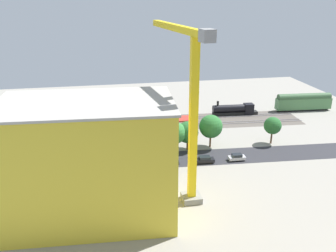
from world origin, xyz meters
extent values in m
plane|color=gray|center=(0.00, 0.00, 0.00)|extent=(146.70, 146.70, 0.00)
cube|color=#5B544C|center=(0.00, -21.06, 0.00)|extent=(92.40, 19.99, 0.01)
cube|color=#2D2D33|center=(0.00, 5.23, 0.00)|extent=(92.07, 14.78, 0.01)
cube|color=#9E9EA8|center=(0.00, -24.88, 0.18)|extent=(91.51, 5.92, 0.12)
cube|color=#9E9EA8|center=(0.00, -23.44, 0.18)|extent=(91.51, 5.92, 0.12)
cube|color=#9E9EA8|center=(0.00, -18.67, 0.18)|extent=(91.51, 5.92, 0.12)
cube|color=#9E9EA8|center=(0.00, -17.23, 0.18)|extent=(91.51, 5.92, 0.12)
cube|color=#B73328|center=(12.39, -12.90, 4.13)|extent=(45.41, 7.51, 0.43)
cylinder|color=slate|center=(-7.91, -11.61, 1.96)|extent=(0.30, 0.30, 3.91)
cylinder|color=slate|center=(12.39, -12.90, 1.96)|extent=(0.30, 0.30, 3.91)
cylinder|color=slate|center=(32.69, -14.19, 1.96)|extent=(0.30, 0.30, 3.91)
cube|color=black|center=(-27.29, -24.16, 0.50)|extent=(15.05, 3.11, 1.00)
cylinder|color=black|center=(-25.81, -24.26, 2.20)|extent=(12.10, 3.16, 2.40)
cube|color=black|center=(-31.78, -23.88, 1.78)|extent=(3.13, 2.79, 3.55)
cylinder|color=black|center=(-21.33, -24.54, 4.10)|extent=(0.70, 0.70, 1.40)
cube|color=black|center=(-51.58, -24.16, 0.30)|extent=(17.19, 3.34, 0.60)
cube|color=#4C7F4C|center=(-51.58, -24.16, 2.45)|extent=(19.13, 4.03, 3.70)
cylinder|color=#355935|center=(-51.58, -24.16, 4.55)|extent=(18.37, 3.98, 2.83)
cube|color=black|center=(-15.37, 8.75, 0.15)|extent=(3.45, 1.76, 0.30)
cube|color=silver|center=(-15.37, 8.75, 0.66)|extent=(4.10, 1.85, 0.71)
cube|color=#1E2328|center=(-15.37, 8.75, 1.32)|extent=(2.31, 1.59, 0.62)
cube|color=black|center=(-7.39, 8.57, 0.15)|extent=(3.94, 2.01, 0.30)
cube|color=black|center=(-7.39, 8.57, 0.66)|extent=(4.68, 2.13, 0.72)
cube|color=#1E2328|center=(-7.39, 8.57, 1.33)|extent=(2.65, 1.79, 0.63)
cube|color=black|center=(0.95, 8.21, 0.15)|extent=(3.65, 1.83, 0.30)
cube|color=black|center=(0.95, 8.21, 0.66)|extent=(4.33, 1.92, 0.72)
cube|color=#1E2328|center=(0.95, 8.21, 1.36)|extent=(2.44, 1.65, 0.68)
cube|color=black|center=(8.66, 9.01, 0.15)|extent=(3.66, 1.93, 0.30)
cube|color=gray|center=(8.66, 9.01, 0.68)|extent=(4.34, 2.04, 0.75)
cube|color=#1E2328|center=(8.66, 9.01, 1.38)|extent=(2.47, 1.71, 0.66)
cube|color=yellow|center=(18.29, 25.11, 10.42)|extent=(29.42, 18.60, 20.85)
cube|color=#ADA89E|center=(18.29, 25.11, 21.05)|extent=(30.06, 19.23, 0.40)
cube|color=gray|center=(-0.27, 24.08, 0.60)|extent=(3.60, 3.60, 1.20)
cube|color=yellow|center=(-0.27, 24.08, 15.51)|extent=(1.40, 1.40, 31.03)
cube|color=yellow|center=(1.10, 14.63, 31.63)|extent=(4.79, 25.00, 1.20)
cube|color=gray|center=(-0.92, 28.53, 31.63)|extent=(2.32, 2.66, 2.00)
cube|color=black|center=(27.92, 11.23, 0.25)|extent=(9.22, 3.47, 0.50)
cube|color=silver|center=(26.77, 11.42, 2.08)|extent=(6.95, 3.33, 3.15)
cube|color=maroon|center=(31.22, 10.71, 1.61)|extent=(2.67, 2.64, 2.23)
cube|color=black|center=(11.69, 12.15, 0.25)|extent=(9.38, 2.22, 0.50)
cube|color=silver|center=(10.61, 12.14, 1.81)|extent=(7.23, 2.42, 2.62)
cube|color=silver|center=(15.29, 12.20, 1.70)|extent=(2.19, 2.36, 2.41)
cube|color=black|center=(23.11, 12.23, 0.25)|extent=(8.98, 3.44, 0.50)
cube|color=white|center=(22.11, 12.39, 1.91)|extent=(7.01, 3.34, 2.81)
cube|color=#334C8C|center=(26.44, 11.70, 1.79)|extent=(2.36, 2.60, 2.59)
cylinder|color=brown|center=(-28.11, 0.53, 1.71)|extent=(0.45, 0.45, 3.41)
sphere|color=#28662D|center=(-28.11, 0.53, 5.02)|extent=(4.58, 4.58, 4.58)
cylinder|color=brown|center=(18.12, 0.71, 1.46)|extent=(0.44, 0.44, 2.93)
sphere|color=#28662D|center=(18.12, 0.71, 5.15)|extent=(6.34, 6.34, 6.34)
cylinder|color=brown|center=(-1.92, 0.97, 1.57)|extent=(0.59, 0.59, 3.14)
sphere|color=#38843D|center=(-1.92, 0.97, 5.04)|extent=(5.43, 5.43, 5.43)
cylinder|color=brown|center=(-5.22, 0.24, 1.38)|extent=(0.47, 0.47, 2.77)
sphere|color=#28662D|center=(-5.22, 0.24, 4.71)|extent=(5.56, 5.56, 5.56)
cylinder|color=brown|center=(-11.46, -0.28, 1.76)|extent=(0.47, 0.47, 3.52)
sphere|color=#2D7233|center=(-11.46, -0.28, 5.63)|extent=(6.03, 6.03, 6.03)
cylinder|color=#333333|center=(16.28, 9.93, 3.06)|extent=(0.16, 0.16, 6.12)
cube|color=black|center=(16.28, 9.93, 6.57)|extent=(0.36, 0.36, 0.90)
sphere|color=red|center=(16.50, 9.93, 6.87)|extent=(0.20, 0.20, 0.20)
camera|label=1|loc=(15.39, 82.60, 37.78)|focal=38.60mm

